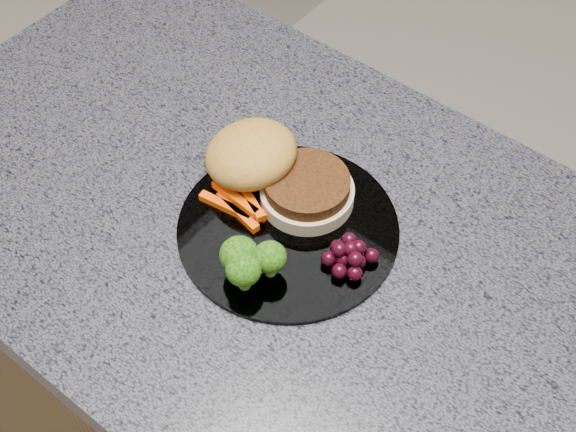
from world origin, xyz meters
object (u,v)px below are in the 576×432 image
Objects in this scene: plate at (288,228)px; burger at (271,169)px; grape_bunch at (350,255)px; island_cabinet at (320,431)px.

plate is 1.23× the size of burger.
burger is at bearing 145.95° from plate.
grape_bunch is (0.09, 0.00, 0.02)m from plate.
grape_bunch reaches higher than plate.
plate is 0.08m from burger.
burger reaches higher than grape_bunch.
grape_bunch is at bearing 1.88° from plate.
burger is 3.67× the size of grape_bunch.
island_cabinet is 0.49m from grape_bunch.
burger is 0.15m from grape_bunch.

